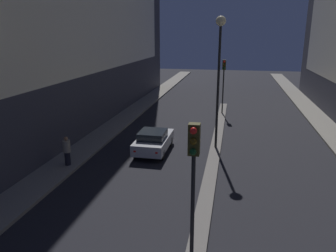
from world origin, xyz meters
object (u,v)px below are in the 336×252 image
Objects in this scene: traffic_light_near at (193,170)px; car_left_lane at (154,141)px; traffic_light_mid at (224,75)px; street_lamp at (220,53)px; pedestrian_on_left_sidewalk at (67,150)px.

car_left_lane is (-3.92, 11.03, -3.00)m from traffic_light_near.
traffic_light_near is 1.00× the size of traffic_light_mid.
street_lamp is 2.04× the size of car_left_lane.
street_lamp is at bearing -90.00° from traffic_light_mid.
traffic_light_near is 0.60× the size of street_lamp.
street_lamp is (0.00, 12.45, 2.51)m from traffic_light_near.
traffic_light_mid is at bearing 90.00° from traffic_light_near.
car_left_lane is 5.47m from pedestrian_on_left_sidewalk.
traffic_light_mid is at bearing 61.01° from pedestrian_on_left_sidewalk.
traffic_light_near is 2.94× the size of pedestrian_on_left_sidewalk.
traffic_light_mid is 2.94× the size of pedestrian_on_left_sidewalk.
street_lamp reaches higher than traffic_light_near.
street_lamp reaches higher than traffic_light_mid.
pedestrian_on_left_sidewalk reaches higher than car_left_lane.
traffic_light_near reaches higher than pedestrian_on_left_sidewalk.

